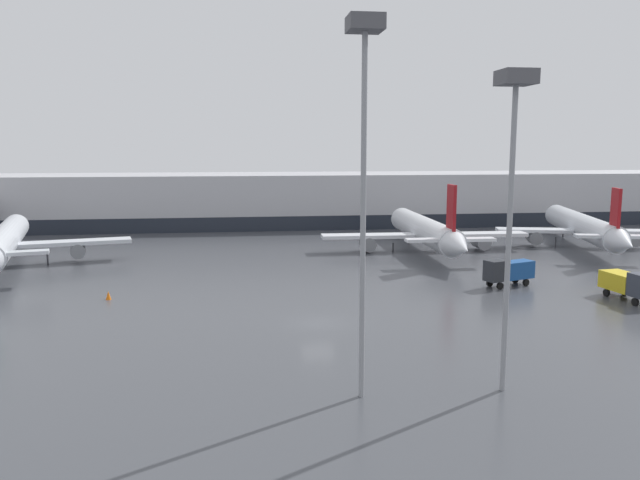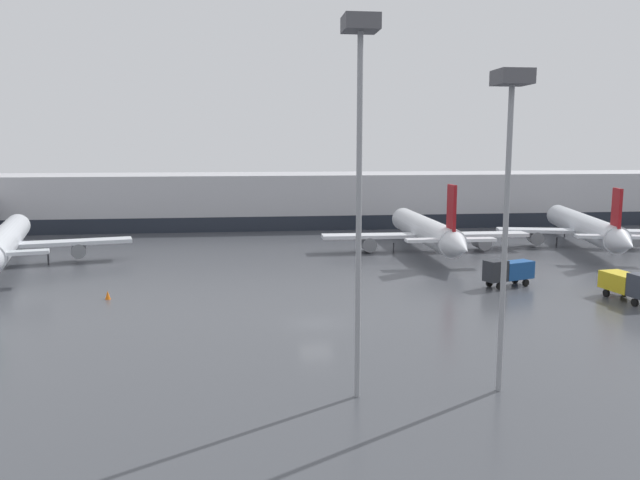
{
  "view_description": "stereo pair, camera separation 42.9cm",
  "coord_description": "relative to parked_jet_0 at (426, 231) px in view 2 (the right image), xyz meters",
  "views": [
    {
      "loc": [
        -5.97,
        -46.93,
        13.71
      ],
      "look_at": [
        3.27,
        23.63,
        3.0
      ],
      "focal_mm": 35.0,
      "sensor_mm": 36.0,
      "label": 1
    },
    {
      "loc": [
        -5.55,
        -46.98,
        13.71
      ],
      "look_at": [
        3.27,
        23.63,
        3.0
      ],
      "focal_mm": 35.0,
      "sensor_mm": 36.0,
      "label": 2
    }
  ],
  "objects": [
    {
      "name": "ground_plane",
      "position": [
        -18.3,
        -31.79,
        -2.7
      ],
      "size": [
        320.0,
        320.0,
        0.0
      ],
      "primitive_type": "plane",
      "color": "#424449"
    },
    {
      "name": "terminal_building",
      "position": [
        -18.49,
        30.13,
        1.79
      ],
      "size": [
        160.0,
        29.22,
        9.0
      ],
      "color": "#B2B2B7",
      "rests_on": "ground_plane"
    },
    {
      "name": "parked_jet_0",
      "position": [
        0.0,
        0.0,
        0.0
      ],
      "size": [
        27.38,
        33.63,
        9.43
      ],
      "rotation": [
        0.0,
        0.0,
        1.54
      ],
      "color": "silver",
      "rests_on": "ground_plane"
    },
    {
      "name": "parked_jet_2",
      "position": [
        22.38,
        0.35,
        0.11
      ],
      "size": [
        22.98,
        35.56,
        8.9
      ],
      "rotation": [
        0.0,
        0.0,
        1.33
      ],
      "color": "silver",
      "rests_on": "ground_plane"
    },
    {
      "name": "parked_jet_3",
      "position": [
        -51.01,
        -4.12,
        0.24
      ],
      "size": [
        27.79,
        35.32,
        8.69
      ],
      "rotation": [
        0.0,
        0.0,
        1.8
      ],
      "color": "silver",
      "rests_on": "ground_plane"
    },
    {
      "name": "service_truck_0",
      "position": [
        10.43,
        -28.27,
        -1.14
      ],
      "size": [
        2.76,
        5.99,
        2.75
      ],
      "rotation": [
        0.0,
        0.0,
        4.83
      ],
      "color": "gold",
      "rests_on": "ground_plane"
    },
    {
      "name": "service_truck_1",
      "position": [
        2.02,
        -21.3,
        -1.12
      ],
      "size": [
        5.61,
        3.27,
        2.74
      ],
      "rotation": [
        0.0,
        0.0,
        3.48
      ],
      "color": "#19478C",
      "rests_on": "ground_plane"
    },
    {
      "name": "traffic_cone_0",
      "position": [
        -36.11,
        -21.82,
        -2.32
      ],
      "size": [
        0.48,
        0.48,
        0.78
      ],
      "color": "orange",
      "rests_on": "ground_plane"
    },
    {
      "name": "apron_light_mast_0",
      "position": [
        -17.74,
        -46.45,
        13.09
      ],
      "size": [
        1.8,
        1.8,
        20.28
      ],
      "color": "gray",
      "rests_on": "ground_plane"
    },
    {
      "name": "apron_light_mast_3",
      "position": [
        -9.63,
        -46.62,
        11.33
      ],
      "size": [
        1.8,
        1.8,
        17.71
      ],
      "color": "gray",
      "rests_on": "ground_plane"
    }
  ]
}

